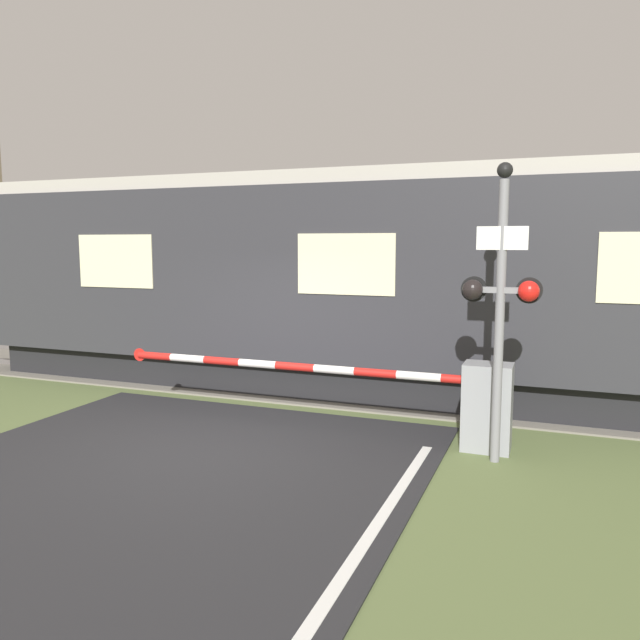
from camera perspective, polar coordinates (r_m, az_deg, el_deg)
ground_plane at (r=8.30m, az=-10.44°, el=-11.43°), size 80.00×80.00×0.00m
track_bed at (r=11.69m, az=-0.32°, el=-5.74°), size 36.00×3.20×0.13m
train at (r=11.07m, az=4.85°, el=3.52°), size 15.77×3.03×3.78m
crossing_barrier at (r=8.26m, az=11.74°, el=-7.07°), size 5.68×0.44×1.11m
signal_post at (r=7.57m, az=16.17°, el=2.15°), size 0.93×0.26×3.53m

